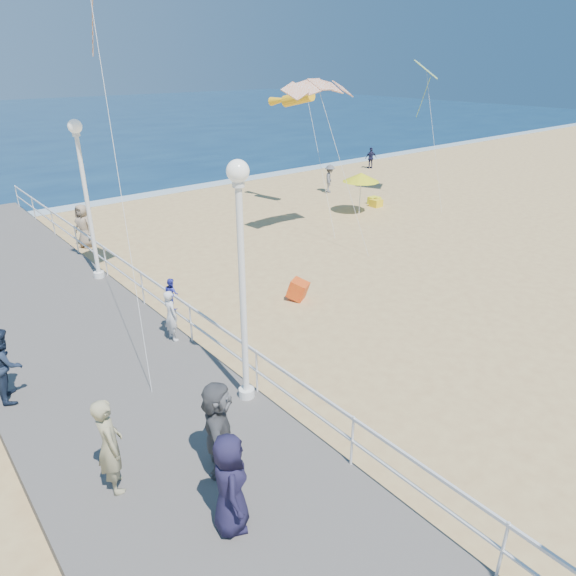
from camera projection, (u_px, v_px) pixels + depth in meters
ground at (398, 338)px, 14.93m from camera, size 160.00×160.00×0.00m
surf_line at (118, 200)px, 29.40m from camera, size 160.00×1.20×0.04m
boardwalk at (161, 444)px, 10.51m from camera, size 5.00×44.00×0.40m
railing at (256, 360)px, 11.50m from camera, size 0.05×42.00×0.55m
lamp_post_mid at (241, 263)px, 10.34m from camera, size 0.44×0.44×5.32m
lamp_post_far at (84, 185)px, 16.70m from camera, size 0.44×0.44×5.32m
woman_holding_toddler at (171, 315)px, 13.76m from camera, size 0.36×0.53×1.44m
toddler_held at (172, 293)px, 13.73m from camera, size 0.33×0.42×0.86m
spectator_4 at (230, 484)px, 8.07m from camera, size 0.91×1.05×1.81m
spectator_5 at (218, 428)px, 9.22m from camera, size 1.39×1.79×1.89m
spectator_6 at (110, 445)px, 8.83m from camera, size 0.54×0.74×1.87m
spectator_7 at (5, 364)px, 11.32m from camera, size 0.83×0.97×1.74m
beach_walker_a at (330, 179)px, 30.84m from camera, size 1.20×1.18×1.66m
beach_walker_b at (371, 158)px, 37.72m from camera, size 0.96×0.66×1.51m
beach_walker_c at (84, 226)px, 21.76m from camera, size 0.89×1.07×1.87m
box_kite at (298, 291)px, 17.16m from camera, size 0.83×0.89×0.74m
beach_umbrella at (361, 177)px, 26.10m from camera, size 1.90×1.90×2.14m
beach_chair_left at (376, 203)px, 28.08m from camera, size 0.55×0.55×0.40m
beach_chair_right at (374, 201)px, 28.57m from camera, size 0.55×0.55×0.40m
kite_parafoil at (320, 84)px, 20.26m from camera, size 3.33×0.94×0.65m
kite_windsock at (298, 98)px, 25.20m from camera, size 1.06×3.00×1.15m
kite_diamond_multi at (426, 69)px, 27.04m from camera, size 2.01×1.94×0.93m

